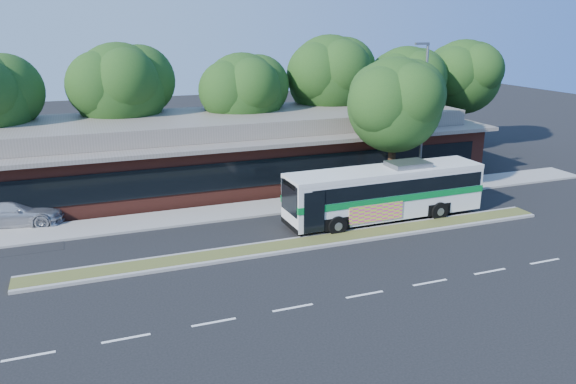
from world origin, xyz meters
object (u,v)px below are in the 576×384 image
at_px(transit_bus, 386,189).
at_px(sidewalk_tree, 399,102).
at_px(sedan, 12,212).
at_px(lamp_post, 423,114).

bearing_deg(transit_bus, sidewalk_tree, 51.47).
height_order(transit_bus, sidewalk_tree, sidewalk_tree).
distance_m(transit_bus, sedan, 19.57).
height_order(lamp_post, transit_bus, lamp_post).
bearing_deg(sidewalk_tree, lamp_post, -6.44).
height_order(lamp_post, sidewalk_tree, lamp_post).
xyz_separation_m(lamp_post, sedan, (-23.01, 2.47, -4.16)).
distance_m(lamp_post, sidewalk_tree, 1.74).
relative_size(sedan, sidewalk_tree, 0.62).
height_order(transit_bus, sedan, transit_bus).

